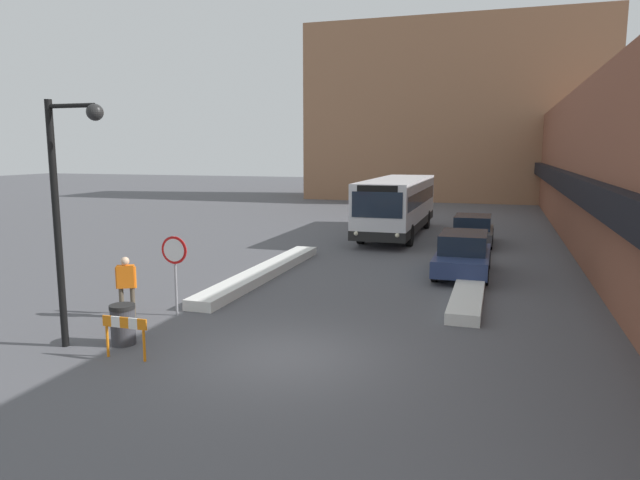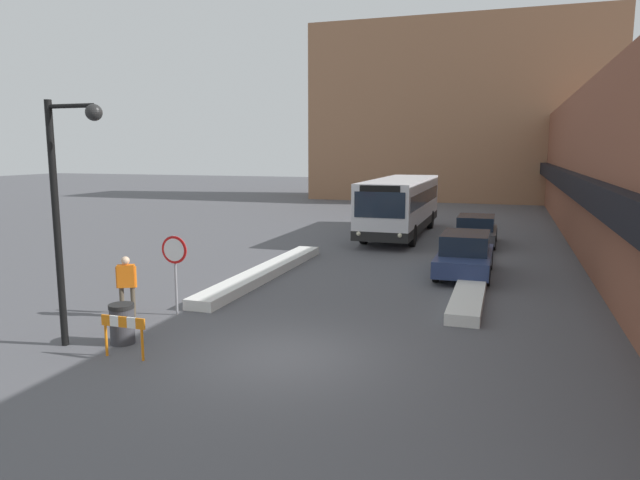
% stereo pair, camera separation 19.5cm
% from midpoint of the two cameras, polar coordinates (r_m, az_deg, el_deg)
% --- Properties ---
extents(ground_plane, '(160.00, 160.00, 0.00)m').
position_cam_midpoint_polar(ground_plane, '(12.84, -3.41, -11.58)').
color(ground_plane, '#515156').
extents(building_row_right, '(5.50, 60.00, 7.33)m').
position_cam_midpoint_polar(building_row_right, '(35.61, 27.29, 6.63)').
color(building_row_right, brown).
rests_on(building_row_right, ground_plane).
extents(building_backdrop_far, '(26.00, 8.00, 15.66)m').
position_cam_midpoint_polar(building_backdrop_far, '(54.25, 13.77, 12.25)').
color(building_backdrop_far, '#996B4C').
rests_on(building_backdrop_far, ground_plane).
extents(snow_bank_left, '(0.90, 9.61, 0.32)m').
position_cam_midpoint_polar(snow_bank_left, '(20.64, -5.23, -3.21)').
color(snow_bank_left, silver).
rests_on(snow_bank_left, ground_plane).
extents(snow_bank_right, '(0.90, 11.20, 0.32)m').
position_cam_midpoint_polar(snow_bank_right, '(20.64, 15.43, -3.50)').
color(snow_bank_right, silver).
rests_on(snow_bank_right, ground_plane).
extents(city_bus, '(2.64, 10.65, 3.01)m').
position_cam_midpoint_polar(city_bus, '(30.48, 8.25, 3.51)').
color(city_bus, silver).
rests_on(city_bus, ground_plane).
extents(parked_car_front, '(1.90, 4.48, 1.54)m').
position_cam_midpoint_polar(parked_car_front, '(21.35, 14.54, -1.38)').
color(parked_car_front, navy).
rests_on(parked_car_front, ground_plane).
extents(parked_car_back, '(1.94, 4.21, 1.39)m').
position_cam_midpoint_polar(parked_car_back, '(28.42, 15.50, 0.98)').
color(parked_car_back, '#38383D').
rests_on(parked_car_back, ground_plane).
extents(stop_sign, '(0.76, 0.08, 2.21)m').
position_cam_midpoint_polar(stop_sign, '(15.97, -14.00, -1.77)').
color(stop_sign, gray).
rests_on(stop_sign, ground_plane).
extents(street_lamp, '(1.46, 0.36, 5.60)m').
position_cam_midpoint_polar(street_lamp, '(13.88, -23.71, 4.17)').
color(street_lamp, black).
rests_on(street_lamp, ground_plane).
extents(pedestrian, '(0.49, 0.39, 1.67)m').
position_cam_midpoint_polar(pedestrian, '(16.31, -18.47, -3.88)').
color(pedestrian, brown).
rests_on(pedestrian, ground_plane).
extents(trash_bin, '(0.59, 0.59, 0.95)m').
position_cam_midpoint_polar(trash_bin, '(14.25, -18.81, -7.92)').
color(trash_bin, '#38383D').
rests_on(trash_bin, ground_plane).
extents(construction_barricade, '(1.10, 0.06, 0.94)m').
position_cam_midpoint_polar(construction_barricade, '(13.20, -18.66, -8.40)').
color(construction_barricade, orange).
rests_on(construction_barricade, ground_plane).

